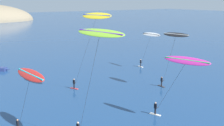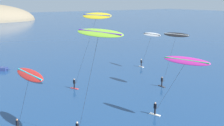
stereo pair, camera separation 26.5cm
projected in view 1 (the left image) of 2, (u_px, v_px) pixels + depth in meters
kitesurfer_magenta at (184, 66)px, 32.20m from camera, size 2.82×7.26×8.05m
kitesurfer_black at (175, 40)px, 44.27m from camera, size 2.17×5.39×9.35m
kitesurfer_white at (150, 38)px, 57.85m from camera, size 1.36×6.04×7.77m
kitesurfer_lime at (98, 41)px, 25.36m from camera, size 2.47×7.50×11.85m
kitesurfer_red at (29, 80)px, 26.46m from camera, size 1.61×7.67×7.99m
kitesurfer_yellow at (95, 21)px, 40.87m from camera, size 3.53×8.49×12.61m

